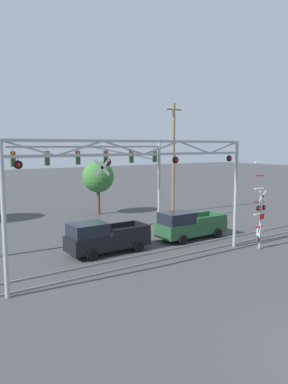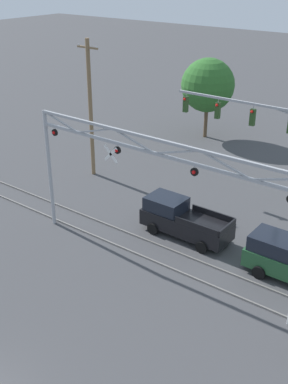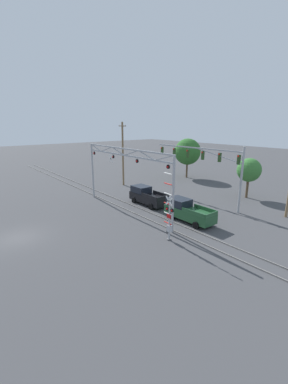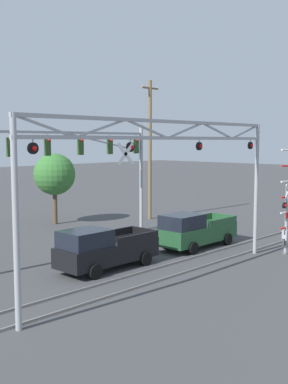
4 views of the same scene
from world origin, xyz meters
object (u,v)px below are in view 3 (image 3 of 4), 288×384
Objects in this scene: crossing_gantry at (124,165)px; background_tree_beyond_span at (249,170)px; crossing_signal_mast at (169,218)px; pickup_truck_lead at (147,196)px; pickup_truck_following at (187,211)px; utility_pole_left at (123,153)px; traffic_signal_span at (210,161)px; background_tree_far_left_verge at (188,152)px.

crossing_gantry is 2.87× the size of background_tree_beyond_span.
crossing_signal_mast is 10.10m from pickup_truck_lead.
crossing_signal_mast is 1.06× the size of pickup_truck_following.
crossing_gantry is 2.84× the size of pickup_truck_lead.
utility_pole_left is at bearing -151.65° from background_tree_beyond_span.
utility_pole_left is (-14.54, -2.42, -0.23)m from traffic_signal_span.
crossing_gantry reaches higher than background_tree_beyond_span.
pickup_truck_lead is at bearing -116.65° from background_tree_beyond_span.
pickup_truck_following is at bearing -12.39° from utility_pole_left.
traffic_signal_span reaches higher than crossing_gantry.
crossing_signal_mast is at bearing -80.70° from background_tree_beyond_span.
utility_pole_left is at bearing 156.36° from crossing_signal_mast.
utility_pole_left is at bearing -100.61° from background_tree_far_left_verge.
crossing_signal_mast is 0.59× the size of utility_pole_left.
crossing_signal_mast is at bearing -65.58° from pickup_truck_following.
crossing_gantry is 1.15× the size of traffic_signal_span.
pickup_truck_following is 12.64m from background_tree_beyond_span.
pickup_truck_lead is 6.75m from pickup_truck_following.
background_tree_far_left_verge is at bearing 132.31° from pickup_truck_following.
crossing_gantry is at bearing -81.59° from pickup_truck_lead.
background_tree_beyond_span is (1.50, 6.24, -1.56)m from traffic_signal_span.
utility_pole_left is (-10.51, 6.92, -0.17)m from crossing_gantry.
pickup_truck_lead is at bearing 98.41° from crossing_gantry.
crossing_gantry reaches higher than background_tree_far_left_verge.
traffic_signal_span is at bearing -38.60° from background_tree_far_left_verge.
crossing_signal_mast is at bearing -9.02° from crossing_gantry.
pickup_truck_lead is at bearing -128.02° from traffic_signal_span.
crossing_gantry is 16.59m from background_tree_beyond_span.
crossing_signal_mast is at bearing -28.75° from pickup_truck_lead.
background_tree_far_left_verge is (-12.25, 9.78, -0.60)m from traffic_signal_span.
crossing_gantry is 5.48m from pickup_truck_lead.
crossing_gantry is 20.82m from background_tree_far_left_verge.
crossing_signal_mast is 20.75m from utility_pole_left.
utility_pole_left reaches higher than background_tree_far_left_verge.
crossing_signal_mast is at bearing -68.15° from traffic_signal_span.
traffic_signal_span is 8.51m from pickup_truck_lead.
background_tree_beyond_span is at bearing 28.35° from utility_pole_left.
background_tree_beyond_span is (16.04, 8.66, -1.33)m from utility_pole_left.
crossing_gantry is at bearing -152.53° from pickup_truck_following.
background_tree_far_left_verge is (-16.52, 20.43, 2.65)m from crossing_signal_mast.
crossing_gantry is at bearing -109.55° from background_tree_beyond_span.
crossing_signal_mast is 5.10m from pickup_truck_following.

